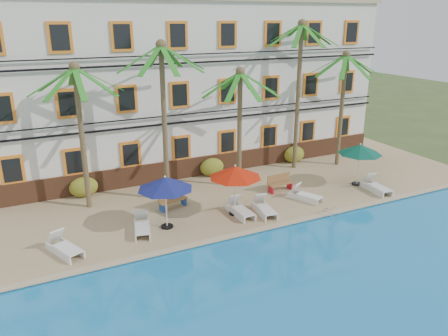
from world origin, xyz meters
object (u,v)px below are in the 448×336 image
palm_b (163,101)px  palm_d (299,77)px  lounger_b (142,226)px  palm_a (80,116)px  umbrella_blue (165,183)px  pool_ladder (331,214)px  lounger_a (64,247)px  lounger_f (376,186)px  umbrella_green (360,149)px  lounger_e (305,195)px  palm_c (240,110)px  bench_right (280,183)px  palm_e (343,92)px  lounger_c (240,209)px  bench_left (172,199)px  lounger_d (264,208)px  umbrella_red (235,172)px

palm_b → palm_d: 9.10m
lounger_b → palm_d: bearing=21.6°
palm_a → umbrella_blue: 5.45m
pool_ladder → lounger_a: bearing=171.6°
lounger_f → umbrella_green: bearing=99.6°
palm_d → lounger_e: 7.60m
palm_c → lounger_e: 5.69m
lounger_b → bench_right: (8.24, 1.50, 0.18)m
umbrella_green → lounger_e: (-4.05, -0.53, -1.83)m
palm_e → lounger_a: 18.53m
lounger_c → lounger_e: lounger_c is taller
umbrella_blue → bench_left: 2.76m
bench_left → palm_b: bearing=82.0°
umbrella_green → lounger_b: (-12.76, -0.35, -1.82)m
palm_c → lounger_a: palm_c is taller
palm_a → palm_b: size_ratio=0.89×
palm_b → bench_left: 4.90m
umbrella_green → lounger_d: size_ratio=1.28×
palm_e → umbrella_blue: 13.76m
lounger_d → umbrella_red: bearing=157.4°
umbrella_red → lounger_f: bearing=-5.3°
palm_c → lounger_e: (2.17, -3.31, -4.09)m
palm_a → palm_e: palm_e is taller
umbrella_green → palm_c: bearing=155.9°
lounger_d → bench_right: (2.31, 2.20, 0.19)m
lounger_f → bench_right: (-4.73, 2.41, 0.17)m
palm_d → lounger_b: bearing=-158.4°
palm_b → palm_c: size_ratio=1.22×
palm_a → lounger_f: 16.00m
lounger_d → bench_left: bearing=145.7°
palm_a → lounger_c: palm_a is taller
umbrella_green → lounger_e: 4.47m
palm_d → umbrella_green: palm_d is taller
lounger_b → bench_right: 8.37m
palm_b → umbrella_blue: size_ratio=3.23×
bench_right → palm_a: bearing=166.5°
bench_left → lounger_a: bearing=-156.5°
lounger_a → lounger_b: 3.41m
umbrella_blue → bench_right: 7.45m
umbrella_green → lounger_b: umbrella_green is taller
lounger_b → lounger_e: size_ratio=1.04×
palm_d → umbrella_blue: bearing=-155.9°
lounger_d → pool_ladder: 3.31m
palm_a → palm_d: 12.96m
umbrella_red → lounger_a: umbrella_red is taller
lounger_d → palm_a: bearing=149.0°
umbrella_red → lounger_b: 4.98m
lounger_c → lounger_d: bearing=-17.2°
palm_e → umbrella_blue: bearing=-163.7°
palm_e → bench_right: palm_e is taller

